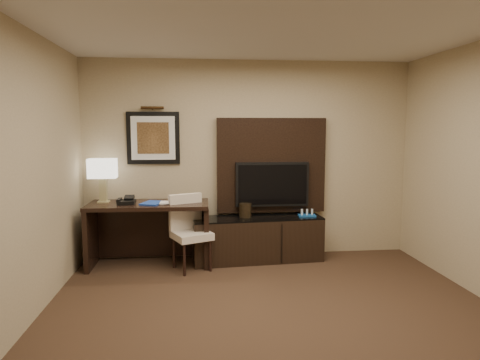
{
  "coord_description": "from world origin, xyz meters",
  "views": [
    {
      "loc": [
        -0.72,
        -3.38,
        1.79
      ],
      "look_at": [
        -0.2,
        1.8,
        1.15
      ],
      "focal_mm": 32.0,
      "sensor_mm": 36.0,
      "label": 1
    }
  ],
  "objects": [
    {
      "name": "floor",
      "position": [
        0.0,
        0.0,
        -0.01
      ],
      "size": [
        4.5,
        5.0,
        0.01
      ],
      "primitive_type": "cube",
      "color": "#372418",
      "rests_on": "ground"
    },
    {
      "name": "ceiling",
      "position": [
        0.0,
        0.0,
        2.7
      ],
      "size": [
        4.5,
        5.0,
        0.01
      ],
      "primitive_type": "cube",
      "color": "silver",
      "rests_on": "wall_back"
    },
    {
      "name": "wall_back",
      "position": [
        0.0,
        2.5,
        1.35
      ],
      "size": [
        4.5,
        0.01,
        2.7
      ],
      "primitive_type": "cube",
      "color": "tan",
      "rests_on": "floor"
    },
    {
      "name": "desk",
      "position": [
        -1.35,
        2.15,
        0.41
      ],
      "size": [
        1.55,
        0.69,
        0.82
      ],
      "primitive_type": "cube",
      "rotation": [
        0.0,
        0.0,
        -0.02
      ],
      "color": "black",
      "rests_on": "floor"
    },
    {
      "name": "credenza",
      "position": [
        0.08,
        2.2,
        0.3
      ],
      "size": [
        1.76,
        0.61,
        0.6
      ],
      "primitive_type": "cube",
      "rotation": [
        0.0,
        0.0,
        0.08
      ],
      "color": "black",
      "rests_on": "floor"
    },
    {
      "name": "tv_wall_panel",
      "position": [
        0.3,
        2.44,
        1.27
      ],
      "size": [
        1.5,
        0.12,
        1.3
      ],
      "primitive_type": "cube",
      "color": "black",
      "rests_on": "wall_back"
    },
    {
      "name": "tv",
      "position": [
        0.3,
        2.34,
        1.02
      ],
      "size": [
        1.0,
        0.08,
        0.6
      ],
      "primitive_type": "cube",
      "color": "black",
      "rests_on": "tv_wall_panel"
    },
    {
      "name": "artwork",
      "position": [
        -1.3,
        2.48,
        1.65
      ],
      "size": [
        0.7,
        0.04,
        0.7
      ],
      "primitive_type": "cube",
      "color": "black",
      "rests_on": "wall_back"
    },
    {
      "name": "picture_light",
      "position": [
        -1.3,
        2.44,
        2.05
      ],
      "size": [
        0.04,
        0.04,
        0.3
      ],
      "primitive_type": "cylinder",
      "color": "#3F2914",
      "rests_on": "wall_back"
    },
    {
      "name": "desk_chair",
      "position": [
        -0.8,
        1.9,
        0.45
      ],
      "size": [
        0.6,
        0.64,
        0.91
      ],
      "primitive_type": null,
      "rotation": [
        0.0,
        0.0,
        0.42
      ],
      "color": "#EEDEC7",
      "rests_on": "floor"
    },
    {
      "name": "table_lamp",
      "position": [
        -1.93,
        2.25,
        1.13
      ],
      "size": [
        0.4,
        0.24,
        0.63
      ],
      "primitive_type": null,
      "rotation": [
        0.0,
        0.0,
        0.07
      ],
      "color": "tan",
      "rests_on": "desk"
    },
    {
      "name": "desk_phone",
      "position": [
        -1.62,
        2.09,
        0.88
      ],
      "size": [
        0.22,
        0.2,
        0.11
      ],
      "primitive_type": null,
      "rotation": [
        0.0,
        0.0,
        -0.02
      ],
      "color": "black",
      "rests_on": "desk"
    },
    {
      "name": "blue_folder",
      "position": [
        -1.29,
        2.08,
        0.83
      ],
      "size": [
        0.32,
        0.37,
        0.02
      ],
      "primitive_type": "cube",
      "rotation": [
        0.0,
        0.0,
        -0.35
      ],
      "color": "#173999",
      "rests_on": "desk"
    },
    {
      "name": "book",
      "position": [
        -1.2,
        2.08,
        0.93
      ],
      "size": [
        0.16,
        0.02,
        0.21
      ],
      "primitive_type": "imported",
      "rotation": [
        0.0,
        0.0,
        -0.03
      ],
      "color": "#BDAE95",
      "rests_on": "desk"
    },
    {
      "name": "ice_bucket",
      "position": [
        -0.08,
        2.22,
        0.69
      ],
      "size": [
        0.21,
        0.21,
        0.19
      ],
      "primitive_type": "cylinder",
      "rotation": [
        0.0,
        0.0,
        0.29
      ],
      "color": "black",
      "rests_on": "credenza"
    },
    {
      "name": "minibar_tray",
      "position": [
        0.76,
        2.19,
        0.64
      ],
      "size": [
        0.24,
        0.15,
        0.08
      ],
      "primitive_type": null,
      "rotation": [
        0.0,
        0.0,
        -0.06
      ],
      "color": "#175098",
      "rests_on": "credenza"
    }
  ]
}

